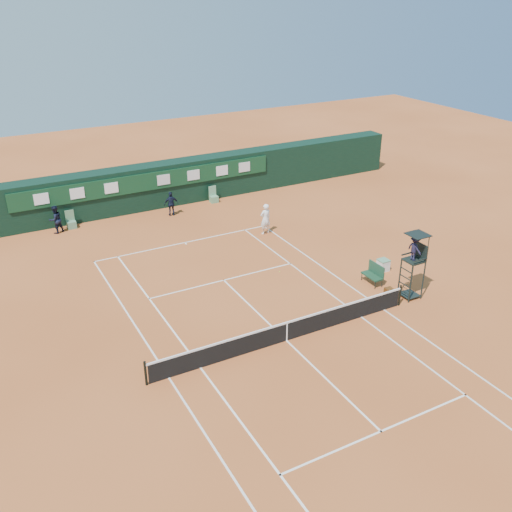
{
  "coord_description": "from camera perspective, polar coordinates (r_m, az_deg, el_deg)",
  "views": [
    {
      "loc": [
        -11.17,
        -17.8,
        14.24
      ],
      "look_at": [
        1.73,
        6.0,
        1.2
      ],
      "focal_mm": 40.0,
      "sensor_mm": 36.0,
      "label": 1
    }
  ],
  "objects": [
    {
      "name": "back_wall",
      "position": [
        40.27,
        -10.93,
        6.82
      ],
      "size": [
        40.0,
        1.65,
        3.0
      ],
      "color": "black",
      "rests_on": "ground"
    },
    {
      "name": "cooler",
      "position": [
        31.81,
        12.59,
        -0.88
      ],
      "size": [
        0.57,
        0.57,
        0.65
      ],
      "color": "silver",
      "rests_on": "ground"
    },
    {
      "name": "court_lines",
      "position": [
        25.38,
        3.06,
        -8.43
      ],
      "size": [
        11.05,
        23.85,
        0.01
      ],
      "color": "white",
      "rests_on": "ground"
    },
    {
      "name": "tennis_ball",
      "position": [
        31.01,
        2.38,
        -1.56
      ],
      "size": [
        0.06,
        0.06,
        0.06
      ],
      "primitive_type": "sphere",
      "color": "#BEDA32",
      "rests_on": "ground"
    },
    {
      "name": "umpire_chair",
      "position": [
        28.52,
        15.58,
        0.32
      ],
      "size": [
        0.96,
        0.95,
        3.42
      ],
      "color": "black",
      "rests_on": "ground"
    },
    {
      "name": "ball_kid_left",
      "position": [
        37.68,
        -19.42,
        3.47
      ],
      "size": [
        1.07,
        0.97,
        1.79
      ],
      "primitive_type": "imported",
      "rotation": [
        0.0,
        0.0,
        3.55
      ],
      "color": "black",
      "rests_on": "ground"
    },
    {
      "name": "linesman_chair_right",
      "position": [
        41.04,
        -4.26,
        5.82
      ],
      "size": [
        0.55,
        0.5,
        1.15
      ],
      "color": "#629668",
      "rests_on": "ground"
    },
    {
      "name": "tennis_net",
      "position": [
        25.1,
        3.09,
        -7.48
      ],
      "size": [
        12.9,
        0.1,
        1.1
      ],
      "color": "black",
      "rests_on": "ground"
    },
    {
      "name": "player",
      "position": [
        35.39,
        0.95,
        3.72
      ],
      "size": [
        0.76,
        0.53,
        1.97
      ],
      "primitive_type": "imported",
      "rotation": [
        0.0,
        0.0,
        3.23
      ],
      "color": "white",
      "rests_on": "ground"
    },
    {
      "name": "ground",
      "position": [
        25.38,
        3.06,
        -8.45
      ],
      "size": [
        90.0,
        90.0,
        0.0
      ],
      "primitive_type": "plane",
      "color": "#C1602D",
      "rests_on": "ground"
    },
    {
      "name": "linesman_chair_left",
      "position": [
        38.35,
        -17.98,
        3.13
      ],
      "size": [
        0.55,
        0.5,
        1.15
      ],
      "color": "#578463",
      "rests_on": "ground"
    },
    {
      "name": "ball_kid_right",
      "position": [
        38.74,
        -8.47,
        5.18
      ],
      "size": [
        1.02,
        0.55,
        1.66
      ],
      "primitive_type": "imported",
      "rotation": [
        0.0,
        0.0,
        2.99
      ],
      "color": "black",
      "rests_on": "ground"
    },
    {
      "name": "tennis_bag",
      "position": [
        29.41,
        13.42,
        -3.65
      ],
      "size": [
        0.47,
        0.9,
        0.32
      ],
      "primitive_type": "cube",
      "rotation": [
        0.0,
        0.0,
        -0.1
      ],
      "color": "black",
      "rests_on": "ground"
    },
    {
      "name": "player_bench",
      "position": [
        30.25,
        11.72,
        -1.67
      ],
      "size": [
        0.56,
        1.2,
        1.1
      ],
      "color": "#173924",
      "rests_on": "ground"
    }
  ]
}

